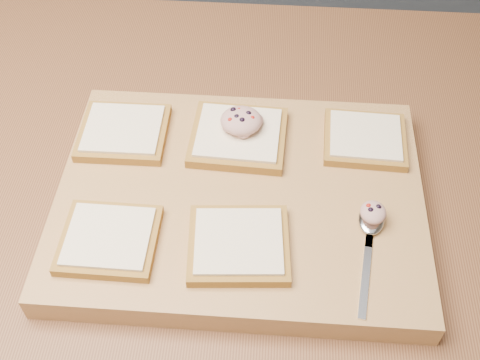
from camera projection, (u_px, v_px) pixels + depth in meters
The scene contains 10 objects.
island_counter at pixel (247, 320), 1.17m from camera, with size 2.00×0.80×0.90m.
cutting_board at pixel (240, 200), 0.77m from camera, with size 0.46×0.35×0.04m, color tan.
bread_far_left at pixel (124, 132), 0.82m from camera, with size 0.12×0.11×0.02m.
bread_far_center at pixel (238, 136), 0.81m from camera, with size 0.13×0.12×0.02m.
bread_far_right at pixel (365, 139), 0.81m from camera, with size 0.11×0.10×0.02m.
bread_near_left at pixel (109, 239), 0.70m from camera, with size 0.11×0.10×0.02m.
bread_near_center at pixel (239, 244), 0.70m from camera, with size 0.12×0.12×0.02m.
tuna_salad_dollop at pixel (241, 120), 0.80m from camera, with size 0.06×0.05×0.03m.
spoon at pixel (370, 227), 0.72m from camera, with size 0.04×0.16×0.01m.
spoon_salad at pixel (373, 212), 0.71m from camera, with size 0.03×0.03×0.02m.
Camera 1 is at (0.03, -0.55, 1.53)m, focal length 45.00 mm.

